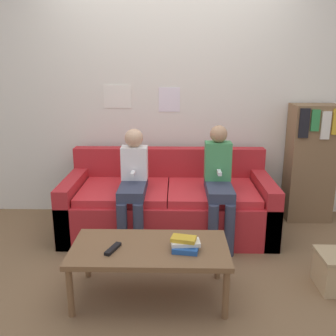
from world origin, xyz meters
TOP-DOWN VIEW (x-y plane):
  - ground_plane at (0.00, 0.00)m, footprint 10.00×10.00m
  - wall_back at (-0.00, 1.10)m, footprint 8.00×0.06m
  - couch at (0.00, 0.56)m, footprint 1.97×0.89m
  - coffee_table at (-0.10, -0.55)m, footprint 1.08×0.55m
  - person_left at (-0.31, 0.35)m, footprint 0.24×0.60m
  - person_right at (0.46, 0.35)m, footprint 0.24×0.60m
  - tv_remote at (-0.35, -0.60)m, footprint 0.10×0.17m
  - book_stack at (0.14, -0.58)m, footprint 0.20×0.17m
  - bookshelf at (1.46, 0.89)m, footprint 0.46×0.33m

SIDE VIEW (x-z plane):
  - ground_plane at x=0.00m, z-range 0.00..0.00m
  - couch at x=0.00m, z-range -0.12..0.64m
  - coffee_table at x=-0.10m, z-range 0.15..0.54m
  - tv_remote at x=-0.35m, z-range 0.38..0.41m
  - book_stack at x=0.14m, z-range 0.38..0.47m
  - person_left at x=-0.31m, z-range 0.06..1.09m
  - person_right at x=0.46m, z-range 0.06..1.12m
  - bookshelf at x=1.46m, z-range 0.00..1.21m
  - wall_back at x=0.00m, z-range 0.00..2.60m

